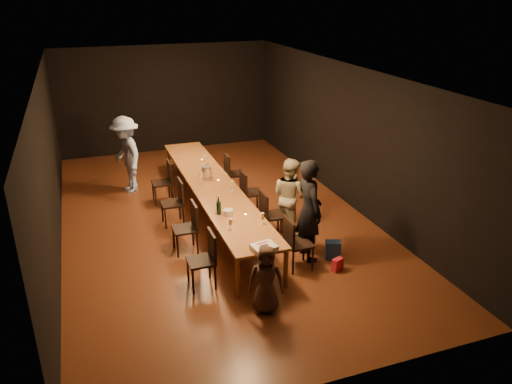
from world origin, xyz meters
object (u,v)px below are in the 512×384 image
object	(u,v)px
chair_left_3	(162,182)
child	(266,279)
chair_left_0	(201,260)
woman_tan	(290,196)
ice_bucket	(207,172)
chair_right_1	(273,215)
plate_stack	(228,212)
table	(213,186)
chair_right_0	(299,243)
chair_left_1	(185,228)
champagne_bottle	(219,205)
woman_birthday	(309,210)
chair_right_3	(235,173)
chair_left_2	(172,203)
birthday_cake	(264,248)
chair_right_2	(252,192)
man_blue	(127,155)

from	to	relation	value
chair_left_3	child	world-z (taller)	child
chair_left_0	woman_tan	xyz separation A→B (m)	(2.09, 1.32, 0.29)
child	ice_bucket	bearing A→B (deg)	109.72
chair_right_1	plate_stack	xyz separation A→B (m)	(-0.97, -0.31, 0.34)
table	chair_right_0	world-z (taller)	chair_right_0
chair_right_1	chair_left_0	distance (m)	2.08
chair_left_1	champagne_bottle	distance (m)	0.78
woman_birthday	child	bearing A→B (deg)	134.20
chair_right_1	champagne_bottle	world-z (taller)	champagne_bottle
chair_left_1	plate_stack	xyz separation A→B (m)	(0.73, -0.31, 0.34)
table	chair_left_3	bearing A→B (deg)	125.31
ice_bucket	chair_right_3	bearing A→B (deg)	41.76
chair_left_2	birthday_cake	xyz separation A→B (m)	(0.88, -2.90, 0.33)
woman_tan	champagne_bottle	size ratio (longest dim) A/B	4.25
chair_right_0	chair_right_3	world-z (taller)	same
child	chair_right_0	bearing A→B (deg)	66.16
chair_right_0	chair_right_3	size ratio (longest dim) A/B	1.00
chair_right_0	woman_tan	distance (m)	1.40
chair_right_1	ice_bucket	bearing A→B (deg)	-152.20
child	plate_stack	bearing A→B (deg)	111.64
chair_right_0	chair_left_2	world-z (taller)	same
chair_right_1	chair_left_2	xyz separation A→B (m)	(-1.70, 1.20, 0.00)
birthday_cake	chair_right_3	bearing A→B (deg)	70.12
chair_left_1	champagne_bottle	bearing A→B (deg)	-110.94
chair_right_3	chair_left_1	size ratio (longest dim) A/B	1.00
chair_right_0	chair_right_2	size ratio (longest dim) A/B	1.00
chair_left_3	woman_birthday	world-z (taller)	woman_birthday
chair_left_2	ice_bucket	xyz separation A→B (m)	(0.84, 0.43, 0.40)
chair_left_1	woman_tan	bearing A→B (deg)	-86.76
chair_right_1	birthday_cake	world-z (taller)	chair_right_1
chair_right_3	woman_birthday	world-z (taller)	woman_birthday
chair_left_1	champagne_bottle	size ratio (longest dim) A/B	2.63
chair_right_1	ice_bucket	size ratio (longest dim) A/B	3.99
woman_tan	chair_left_3	bearing A→B (deg)	18.06
chair_right_1	chair_right_3	size ratio (longest dim) A/B	1.00
chair_left_0	birthday_cake	size ratio (longest dim) A/B	2.30
chair_left_1	chair_right_3	bearing A→B (deg)	-35.31
table	chair_right_0	size ratio (longest dim) A/B	6.45
chair_right_3	ice_bucket	world-z (taller)	ice_bucket
chair_right_1	chair_left_3	distance (m)	2.94
chair_left_0	plate_stack	distance (m)	1.19
table	chair_left_2	size ratio (longest dim) A/B	6.45
woman_birthday	woman_tan	xyz separation A→B (m)	(0.09, 1.05, -0.16)
chair_right_2	man_blue	xyz separation A→B (m)	(-2.32, 2.10, 0.43)
chair_left_0	ice_bucket	world-z (taller)	ice_bucket
chair_right_2	plate_stack	distance (m)	1.83
chair_left_1	chair_left_2	bearing A→B (deg)	0.00
chair_right_0	chair_left_3	distance (m)	3.98
table	chair_right_1	world-z (taller)	chair_right_1
woman_tan	child	bearing A→B (deg)	124.93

